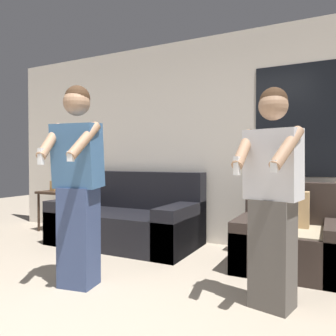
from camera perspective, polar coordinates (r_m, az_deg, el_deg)
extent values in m
cube|color=silver|center=(4.37, 6.20, 4.77)|extent=(6.52, 0.06, 2.70)
cube|color=black|center=(4.09, 22.70, 7.72)|extent=(1.10, 0.01, 1.30)
cube|color=black|center=(4.34, -7.50, -10.32)|extent=(1.86, 0.99, 0.42)
cube|color=black|center=(4.59, -4.81, -3.79)|extent=(1.86, 0.22, 0.51)
cube|color=black|center=(4.81, -15.43, -8.36)|extent=(0.28, 0.99, 0.56)
cube|color=black|center=(3.94, 2.25, -10.45)|extent=(0.28, 0.99, 0.56)
cube|color=#332823|center=(3.57, 20.31, -13.09)|extent=(0.99, 0.90, 0.40)
cube|color=#332823|center=(3.84, 20.93, -5.63)|extent=(0.99, 0.20, 0.45)
cube|color=#332823|center=(3.63, 13.78, -12.02)|extent=(0.18, 0.90, 0.50)
cube|color=#332823|center=(3.54, 27.02, -12.45)|extent=(0.18, 0.90, 0.50)
cube|color=tan|center=(3.48, 20.25, -9.96)|extent=(0.84, 0.72, 0.01)
cube|color=tan|center=(3.56, 20.48, -6.68)|extent=(0.36, 0.14, 0.36)
cube|color=#332319|center=(5.37, -18.29, -3.99)|extent=(0.56, 0.49, 0.04)
cylinder|color=#332319|center=(5.44, -21.60, -7.20)|extent=(0.04, 0.04, 0.58)
cylinder|color=#332319|center=(5.10, -17.96, -7.75)|extent=(0.04, 0.04, 0.58)
cylinder|color=#332319|center=(5.72, -18.53, -6.77)|extent=(0.04, 0.04, 0.58)
cylinder|color=#332319|center=(5.39, -14.90, -7.23)|extent=(0.04, 0.04, 0.58)
cube|color=tan|center=(5.45, -19.49, -3.03)|extent=(0.10, 0.02, 0.17)
cube|color=tan|center=(5.36, -18.29, -3.20)|extent=(0.13, 0.02, 0.15)
cube|color=tan|center=(5.28, -17.06, -3.37)|extent=(0.16, 0.02, 0.13)
cube|color=#384770|center=(2.99, -15.27, -11.45)|extent=(0.32, 0.28, 0.85)
cube|color=#3D6693|center=(2.91, -15.49, 2.07)|extent=(0.42, 0.32, 0.56)
sphere|color=#A37A5B|center=(2.95, -15.62, 10.93)|extent=(0.23, 0.23, 0.23)
sphere|color=#3D2819|center=(2.96, -15.49, 11.66)|extent=(0.21, 0.21, 0.21)
cylinder|color=#A37A5B|center=(2.89, -19.81, 4.48)|extent=(0.19, 0.36, 0.32)
cube|color=white|center=(2.75, -21.29, 1.90)|extent=(0.04, 0.04, 0.13)
cylinder|color=#A37A5B|center=(2.70, -14.39, 4.73)|extent=(0.08, 0.36, 0.32)
cube|color=white|center=(2.59, -16.60, 1.97)|extent=(0.05, 0.04, 0.08)
cube|color=#56514C|center=(2.61, 17.75, -13.97)|extent=(0.33, 0.30, 0.80)
cube|color=silver|center=(2.52, 17.82, 0.61)|extent=(0.43, 0.32, 0.52)
sphere|color=#A37A5B|center=(2.54, 17.86, 10.25)|extent=(0.21, 0.21, 0.21)
sphere|color=#3D2819|center=(2.56, 17.90, 11.03)|extent=(0.20, 0.20, 0.20)
cylinder|color=#A37A5B|center=(2.45, 13.08, 3.30)|extent=(0.11, 0.36, 0.31)
cube|color=white|center=(2.30, 11.89, 0.39)|extent=(0.04, 0.04, 0.13)
cylinder|color=#A37A5B|center=(2.32, 20.01, 3.36)|extent=(0.21, 0.36, 0.31)
cube|color=white|center=(2.19, 18.04, 0.30)|extent=(0.05, 0.05, 0.08)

